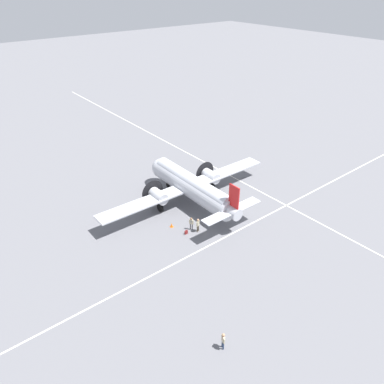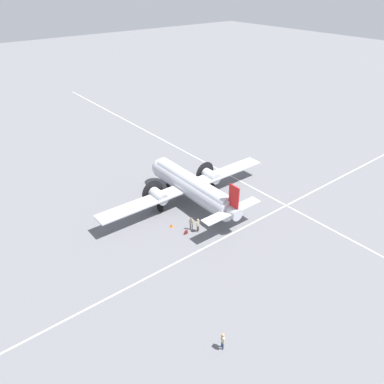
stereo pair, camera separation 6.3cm
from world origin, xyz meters
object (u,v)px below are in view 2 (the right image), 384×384
(passenger_boarding, at_px, (191,222))
(crew_foreground, at_px, (223,339))
(traffic_cone, at_px, (172,225))
(ramp_agent, at_px, (198,224))
(airliner_main, at_px, (190,185))
(suitcase_near_door, at_px, (186,232))

(passenger_boarding, bearing_deg, crew_foreground, 119.13)
(passenger_boarding, relative_size, traffic_cone, 3.21)
(ramp_agent, bearing_deg, airliner_main, 39.65)
(passenger_boarding, height_order, ramp_agent, ramp_agent)
(passenger_boarding, xyz_separation_m, ramp_agent, (-0.34, 0.80, 0.07))
(crew_foreground, height_order, ramp_agent, ramp_agent)
(crew_foreground, xyz_separation_m, ramp_agent, (-8.37, -13.32, 0.03))
(ramp_agent, distance_m, traffic_cone, 3.32)
(airliner_main, height_order, passenger_boarding, airliner_main)
(ramp_agent, relative_size, suitcase_near_door, 3.54)
(suitcase_near_door, bearing_deg, ramp_agent, 160.96)
(airliner_main, distance_m, passenger_boarding, 6.22)
(crew_foreground, height_order, passenger_boarding, crew_foreground)
(crew_foreground, xyz_separation_m, traffic_cone, (-6.50, -15.95, -0.79))
(traffic_cone, bearing_deg, airliner_main, -149.66)
(suitcase_near_door, bearing_deg, crew_foreground, 63.04)
(airliner_main, relative_size, crew_foreground, 14.96)
(passenger_boarding, relative_size, ramp_agent, 0.94)
(passenger_boarding, distance_m, traffic_cone, 2.50)
(airliner_main, bearing_deg, crew_foreground, 149.01)
(ramp_agent, bearing_deg, suitcase_near_door, 140.66)
(crew_foreground, distance_m, ramp_agent, 15.73)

